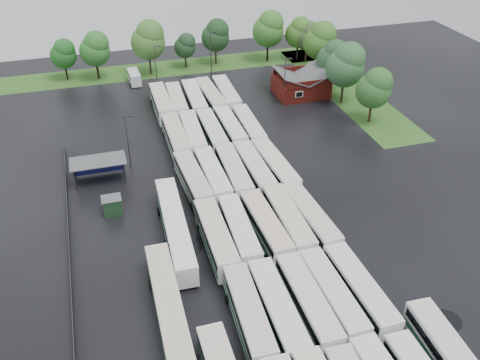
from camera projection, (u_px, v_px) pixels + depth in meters
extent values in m
plane|color=black|center=(252.00, 248.00, 67.96)|extent=(160.00, 160.00, 0.00)
cube|color=maroon|center=(301.00, 87.00, 107.27)|extent=(10.00, 8.00, 3.40)
cube|color=#4C4F51|center=(290.00, 76.00, 105.25)|extent=(5.07, 8.60, 2.19)
cube|color=#4C4F51|center=(313.00, 73.00, 106.46)|extent=(5.07, 8.60, 2.19)
cube|color=maroon|center=(309.00, 84.00, 102.86)|extent=(9.00, 0.20, 1.20)
cube|color=silver|center=(299.00, 94.00, 103.37)|extent=(1.60, 0.12, 1.20)
cylinder|color=#2D2D30|center=(75.00, 181.00, 78.10)|extent=(0.16, 0.16, 3.40)
cylinder|color=#2D2D30|center=(125.00, 173.00, 79.84)|extent=(0.16, 0.16, 3.40)
cylinder|color=#2D2D30|center=(74.00, 170.00, 80.67)|extent=(0.16, 0.16, 3.40)
cylinder|color=#2D2D30|center=(122.00, 162.00, 82.41)|extent=(0.16, 0.16, 3.40)
cube|color=#4C4F51|center=(98.00, 161.00, 79.28)|extent=(8.20, 4.20, 0.15)
cube|color=navy|center=(99.00, 166.00, 81.84)|extent=(7.60, 0.08, 2.60)
cube|color=#163519|center=(112.00, 206.00, 73.50)|extent=(2.50, 2.00, 2.50)
cube|color=#4C4F51|center=(111.00, 198.00, 72.79)|extent=(2.70, 2.20, 0.12)
cube|color=#2F5D1D|center=(173.00, 68.00, 120.56)|extent=(80.00, 10.00, 0.01)
cube|color=#2F5D1D|center=(345.00, 89.00, 110.61)|extent=(10.00, 50.00, 0.01)
cube|color=#2D2D30|center=(69.00, 238.00, 68.71)|extent=(0.10, 50.00, 1.20)
cube|color=white|center=(249.00, 315.00, 55.86)|extent=(3.30, 13.00, 2.95)
cube|color=black|center=(249.00, 311.00, 55.54)|extent=(3.34, 12.49, 0.94)
cube|color=#124829|center=(249.00, 319.00, 56.21)|extent=(3.34, 12.74, 0.65)
cube|color=beige|center=(249.00, 305.00, 55.03)|extent=(3.18, 12.61, 0.13)
cylinder|color=black|center=(261.00, 355.00, 53.34)|extent=(2.74, 1.03, 1.03)
cylinder|color=black|center=(238.00, 298.00, 59.98)|extent=(2.74, 1.03, 1.03)
cube|color=white|center=(277.00, 310.00, 56.34)|extent=(3.06, 13.34, 3.04)
cube|color=black|center=(278.00, 306.00, 56.01)|extent=(3.11, 12.81, 0.97)
cube|color=#29573A|center=(277.00, 315.00, 56.71)|extent=(3.11, 13.08, 0.67)
cube|color=white|center=(278.00, 299.00, 55.49)|extent=(2.94, 12.94, 0.13)
cylinder|color=black|center=(291.00, 351.00, 53.75)|extent=(2.82, 1.06, 1.06)
cylinder|color=black|center=(264.00, 293.00, 60.59)|extent=(2.82, 1.06, 1.06)
cube|color=white|center=(308.00, 303.00, 57.28)|extent=(2.88, 13.17, 3.01)
cube|color=black|center=(308.00, 299.00, 56.95)|extent=(2.94, 12.64, 0.96)
cube|color=#234C34|center=(307.00, 307.00, 57.64)|extent=(2.93, 12.91, 0.66)
cube|color=silver|center=(309.00, 292.00, 56.43)|extent=(2.77, 12.77, 0.13)
cylinder|color=black|center=(323.00, 342.00, 54.72)|extent=(2.79, 1.05, 1.05)
cylinder|color=black|center=(293.00, 286.00, 61.48)|extent=(2.79, 1.05, 1.05)
cube|color=white|center=(332.00, 296.00, 58.14)|extent=(2.76, 12.97, 2.97)
cube|color=black|center=(332.00, 292.00, 57.82)|extent=(2.83, 12.45, 0.95)
cube|color=#2A593B|center=(331.00, 300.00, 58.50)|extent=(2.82, 12.71, 0.65)
cube|color=silver|center=(333.00, 286.00, 57.31)|extent=(2.65, 12.58, 0.13)
cylinder|color=black|center=(348.00, 334.00, 55.62)|extent=(2.75, 1.04, 1.04)
cylinder|color=black|center=(316.00, 281.00, 62.28)|extent=(2.75, 1.04, 1.04)
cube|color=white|center=(360.00, 290.00, 58.83)|extent=(2.99, 13.13, 3.00)
cube|color=black|center=(360.00, 287.00, 58.50)|extent=(3.05, 12.61, 0.96)
cube|color=#1C4C30|center=(359.00, 295.00, 59.19)|extent=(3.04, 12.87, 0.66)
cube|color=silver|center=(361.00, 280.00, 57.99)|extent=(2.88, 12.74, 0.13)
cylinder|color=black|center=(377.00, 328.00, 56.28)|extent=(2.78, 1.05, 1.05)
cylinder|color=black|center=(342.00, 275.00, 63.01)|extent=(2.78, 1.05, 1.05)
cube|color=white|center=(216.00, 238.00, 66.48)|extent=(2.96, 13.32, 3.04)
cube|color=black|center=(216.00, 234.00, 66.15)|extent=(3.02, 12.79, 0.97)
cube|color=#15482B|center=(216.00, 242.00, 66.84)|extent=(3.01, 13.06, 0.67)
cube|color=beige|center=(216.00, 228.00, 65.62)|extent=(2.84, 12.92, 0.13)
cylinder|color=black|center=(225.00, 269.00, 63.88)|extent=(2.82, 1.06, 1.06)
cylinder|color=black|center=(208.00, 227.00, 70.72)|extent=(2.82, 1.06, 1.06)
cube|color=white|center=(239.00, 232.00, 67.60)|extent=(3.23, 12.98, 2.95)
cube|color=black|center=(239.00, 228.00, 67.28)|extent=(3.27, 12.47, 0.94)
cube|color=#245839|center=(239.00, 236.00, 67.95)|extent=(3.27, 12.72, 0.65)
cube|color=white|center=(239.00, 222.00, 66.77)|extent=(3.11, 12.59, 0.13)
cylinder|color=black|center=(249.00, 261.00, 65.09)|extent=(2.74, 1.03, 1.03)
cylinder|color=black|center=(230.00, 222.00, 71.72)|extent=(2.74, 1.03, 1.03)
cube|color=white|center=(266.00, 227.00, 68.44)|extent=(3.03, 13.08, 2.98)
cube|color=black|center=(266.00, 223.00, 68.11)|extent=(3.08, 12.56, 0.95)
cube|color=#1B492A|center=(265.00, 231.00, 68.79)|extent=(3.08, 12.82, 0.66)
cube|color=beige|center=(266.00, 217.00, 67.60)|extent=(2.91, 12.69, 0.13)
cylinder|color=black|center=(276.00, 256.00, 65.90)|extent=(2.77, 1.04, 1.04)
cylinder|color=black|center=(255.00, 217.00, 72.60)|extent=(2.77, 1.04, 1.04)
cube|color=white|center=(288.00, 221.00, 69.27)|extent=(3.01, 13.41, 3.06)
cube|color=black|center=(288.00, 218.00, 68.94)|extent=(3.07, 12.88, 0.98)
cube|color=#244B31|center=(288.00, 226.00, 69.64)|extent=(3.06, 13.14, 0.67)
cube|color=beige|center=(289.00, 212.00, 68.41)|extent=(2.90, 13.01, 0.13)
cylinder|color=black|center=(300.00, 251.00, 66.66)|extent=(2.84, 1.07, 1.07)
cylinder|color=black|center=(276.00, 212.00, 73.54)|extent=(2.84, 1.07, 1.07)
cube|color=white|center=(310.00, 219.00, 69.79)|extent=(3.33, 13.27, 3.02)
cube|color=black|center=(310.00, 215.00, 69.46)|extent=(3.37, 12.75, 0.97)
cube|color=#224D34|center=(310.00, 223.00, 70.15)|extent=(3.37, 13.01, 0.66)
cube|color=beige|center=(311.00, 209.00, 68.94)|extent=(3.20, 12.87, 0.13)
cylinder|color=black|center=(322.00, 248.00, 67.22)|extent=(2.80, 1.05, 1.05)
cylinder|color=black|center=(297.00, 210.00, 74.00)|extent=(2.80, 1.05, 1.05)
cube|color=white|center=(193.00, 180.00, 77.63)|extent=(3.24, 13.03, 2.96)
cube|color=black|center=(193.00, 177.00, 77.31)|extent=(3.28, 12.51, 0.95)
cube|color=#244F32|center=(193.00, 184.00, 77.99)|extent=(3.28, 12.77, 0.65)
cube|color=beige|center=(193.00, 171.00, 76.80)|extent=(3.12, 12.64, 0.13)
cylinder|color=black|center=(200.00, 205.00, 75.11)|extent=(2.75, 1.03, 1.03)
cylinder|color=black|center=(188.00, 174.00, 81.76)|extent=(2.75, 1.03, 1.03)
cube|color=white|center=(213.00, 177.00, 78.49)|extent=(2.75, 13.03, 2.99)
cube|color=black|center=(213.00, 173.00, 78.17)|extent=(2.82, 12.51, 0.96)
cube|color=#215835|center=(213.00, 180.00, 78.85)|extent=(2.81, 12.77, 0.66)
cube|color=white|center=(212.00, 168.00, 77.65)|extent=(2.64, 12.64, 0.13)
cylinder|color=black|center=(220.00, 200.00, 75.95)|extent=(2.77, 1.04, 1.04)
cylinder|color=black|center=(206.00, 171.00, 82.66)|extent=(2.77, 1.04, 1.04)
cube|color=white|center=(234.00, 173.00, 79.17)|extent=(3.21, 13.36, 3.04)
cube|color=black|center=(234.00, 170.00, 78.84)|extent=(3.26, 12.84, 0.97)
cube|color=#124A25|center=(234.00, 177.00, 79.53)|extent=(3.26, 13.10, 0.67)
cube|color=beige|center=(234.00, 164.00, 78.31)|extent=(3.09, 12.96, 0.13)
cylinder|color=black|center=(242.00, 197.00, 76.58)|extent=(2.82, 1.06, 1.06)
cylinder|color=black|center=(226.00, 168.00, 83.41)|extent=(2.82, 1.06, 1.06)
cube|color=white|center=(254.00, 170.00, 80.07)|extent=(2.82, 13.20, 3.02)
cube|color=black|center=(254.00, 166.00, 79.74)|extent=(2.88, 12.67, 0.97)
cube|color=#20492E|center=(254.00, 173.00, 80.43)|extent=(2.87, 12.93, 0.66)
cube|color=silver|center=(254.00, 161.00, 79.22)|extent=(2.70, 12.80, 0.13)
cylinder|color=black|center=(263.00, 193.00, 77.50)|extent=(2.80, 1.05, 1.05)
cylinder|color=black|center=(246.00, 164.00, 84.28)|extent=(2.80, 1.05, 1.05)
cube|color=white|center=(275.00, 168.00, 80.47)|extent=(3.40, 13.56, 3.08)
cube|color=black|center=(275.00, 164.00, 80.14)|extent=(3.45, 13.03, 0.99)
cube|color=#225735|center=(275.00, 171.00, 80.84)|extent=(3.45, 13.29, 0.68)
cube|color=beige|center=(275.00, 158.00, 79.61)|extent=(3.27, 13.15, 0.13)
cylinder|color=black|center=(284.00, 191.00, 77.85)|extent=(2.86, 1.08, 1.08)
cylinder|color=black|center=(265.00, 162.00, 84.77)|extent=(2.86, 1.08, 1.08)
cube|color=white|center=(176.00, 138.00, 88.41)|extent=(2.92, 13.30, 3.04)
cube|color=black|center=(176.00, 135.00, 88.08)|extent=(2.98, 12.77, 0.97)
cube|color=#234F35|center=(176.00, 142.00, 88.78)|extent=(2.97, 13.03, 0.67)
cube|color=beige|center=(175.00, 129.00, 87.56)|extent=(2.80, 12.90, 0.13)
cylinder|color=black|center=(182.00, 158.00, 85.82)|extent=(2.82, 1.06, 1.06)
cylinder|color=black|center=(172.00, 135.00, 92.65)|extent=(2.82, 1.06, 1.06)
cube|color=white|center=(193.00, 135.00, 89.27)|extent=(3.43, 13.32, 3.02)
cube|color=black|center=(193.00, 132.00, 88.94)|extent=(3.47, 12.80, 0.97)
cube|color=#164727|center=(193.00, 139.00, 89.63)|extent=(3.47, 13.06, 0.67)
cube|color=silver|center=(192.00, 127.00, 88.42)|extent=(3.30, 12.92, 0.13)
cylinder|color=black|center=(199.00, 155.00, 86.70)|extent=(2.80, 1.06, 1.06)
cylinder|color=black|center=(188.00, 132.00, 93.49)|extent=(2.80, 1.06, 1.06)
cube|color=white|center=(212.00, 133.00, 90.13)|extent=(2.87, 12.99, 2.97)
cube|color=black|center=(212.00, 129.00, 89.81)|extent=(2.93, 12.47, 0.95)
cube|color=#1B5334|center=(212.00, 136.00, 90.48)|extent=(2.92, 12.73, 0.65)
cube|color=silver|center=(212.00, 124.00, 89.29)|extent=(2.76, 12.60, 0.13)
cylinder|color=black|center=(219.00, 152.00, 87.60)|extent=(2.75, 1.04, 1.04)
cylinder|color=black|center=(207.00, 129.00, 94.27)|extent=(2.75, 1.04, 1.04)
cube|color=white|center=(230.00, 129.00, 91.30)|extent=(2.71, 12.79, 2.93)
cube|color=black|center=(230.00, 126.00, 90.98)|extent=(2.77, 12.28, 0.94)
cube|color=#1B462C|center=(230.00, 132.00, 91.65)|extent=(2.76, 12.53, 0.64)
cube|color=white|center=(230.00, 121.00, 90.48)|extent=(2.60, 12.40, 0.13)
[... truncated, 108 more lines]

